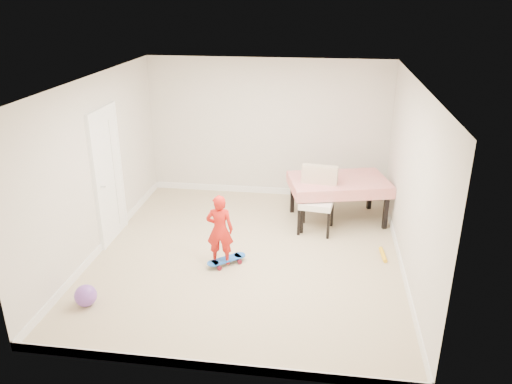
# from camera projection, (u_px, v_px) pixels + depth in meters

# --- Properties ---
(ground) EXTENTS (5.00, 5.00, 0.00)m
(ground) POSITION_uv_depth(u_px,v_px,m) (248.00, 255.00, 7.52)
(ground) COLOR tan
(ground) RESTS_ON ground
(ceiling) EXTENTS (4.50, 5.00, 0.04)m
(ceiling) POSITION_uv_depth(u_px,v_px,m) (246.00, 82.00, 6.55)
(ceiling) COLOR white
(ceiling) RESTS_ON wall_back
(wall_back) EXTENTS (4.50, 0.04, 2.60)m
(wall_back) POSITION_uv_depth(u_px,v_px,m) (268.00, 129.00, 9.31)
(wall_back) COLOR beige
(wall_back) RESTS_ON ground
(wall_front) EXTENTS (4.50, 0.04, 2.60)m
(wall_front) POSITION_uv_depth(u_px,v_px,m) (207.00, 262.00, 4.76)
(wall_front) COLOR beige
(wall_front) RESTS_ON ground
(wall_left) EXTENTS (0.04, 5.00, 2.60)m
(wall_left) POSITION_uv_depth(u_px,v_px,m) (97.00, 167.00, 7.32)
(wall_left) COLOR beige
(wall_left) RESTS_ON ground
(wall_right) EXTENTS (0.04, 5.00, 2.60)m
(wall_right) POSITION_uv_depth(u_px,v_px,m) (410.00, 182.00, 6.74)
(wall_right) COLOR beige
(wall_right) RESTS_ON ground
(door) EXTENTS (0.11, 0.94, 2.11)m
(door) POSITION_uv_depth(u_px,v_px,m) (108.00, 177.00, 7.70)
(door) COLOR white
(door) RESTS_ON ground
(baseboard_back) EXTENTS (4.50, 0.02, 0.12)m
(baseboard_back) POSITION_uv_depth(u_px,v_px,m) (267.00, 190.00, 9.78)
(baseboard_back) COLOR white
(baseboard_back) RESTS_ON ground
(baseboard_front) EXTENTS (4.50, 0.02, 0.12)m
(baseboard_front) POSITION_uv_depth(u_px,v_px,m) (211.00, 366.00, 5.21)
(baseboard_front) COLOR white
(baseboard_front) RESTS_ON ground
(baseboard_left) EXTENTS (0.02, 5.00, 0.12)m
(baseboard_left) POSITION_uv_depth(u_px,v_px,m) (106.00, 242.00, 7.79)
(baseboard_left) COLOR white
(baseboard_left) RESTS_ON ground
(baseboard_right) EXTENTS (0.02, 5.00, 0.12)m
(baseboard_right) POSITION_uv_depth(u_px,v_px,m) (400.00, 262.00, 7.21)
(baseboard_right) COLOR white
(baseboard_right) RESTS_ON ground
(dining_table) EXTENTS (1.81, 1.38, 0.76)m
(dining_table) POSITION_uv_depth(u_px,v_px,m) (338.00, 200.00, 8.53)
(dining_table) COLOR #B51509
(dining_table) RESTS_ON ground
(dining_chair) EXTENTS (0.66, 0.73, 1.06)m
(dining_chair) POSITION_uv_depth(u_px,v_px,m) (317.00, 201.00, 8.09)
(dining_chair) COLOR white
(dining_chair) RESTS_ON ground
(skateboard) EXTENTS (0.61, 0.57, 0.09)m
(skateboard) POSITION_uv_depth(u_px,v_px,m) (227.00, 261.00, 7.25)
(skateboard) COLOR blue
(skateboard) RESTS_ON ground
(child) EXTENTS (0.40, 0.28, 1.05)m
(child) POSITION_uv_depth(u_px,v_px,m) (220.00, 232.00, 7.06)
(child) COLOR red
(child) RESTS_ON ground
(balloon) EXTENTS (0.28, 0.28, 0.28)m
(balloon) POSITION_uv_depth(u_px,v_px,m) (86.00, 296.00, 6.27)
(balloon) COLOR purple
(balloon) RESTS_ON ground
(foam_toy) EXTENTS (0.09, 0.40, 0.06)m
(foam_toy) POSITION_uv_depth(u_px,v_px,m) (383.00, 255.00, 7.47)
(foam_toy) COLOR yellow
(foam_toy) RESTS_ON ground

